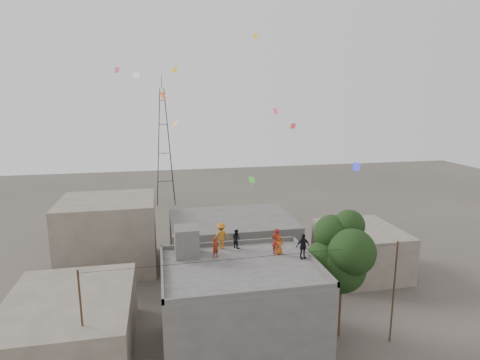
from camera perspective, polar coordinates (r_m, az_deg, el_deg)
The scene contains 18 objects.
ground at distance 29.34m, azimuth 0.01°, elevation -23.16°, with size 140.00×140.00×0.00m, color #433D37.
main_building at distance 27.70m, azimuth 0.01°, elevation -17.99°, with size 10.00×8.00×6.10m.
parapet at distance 26.26m, azimuth 0.01°, elevation -11.91°, with size 10.00×8.00×0.30m.
stair_head_box at distance 27.95m, azimuth -7.60°, elevation -8.64°, with size 1.60×1.80×2.00m, color #4E4C49.
neighbor_west at distance 30.18m, azimuth -23.00°, elevation -18.61°, with size 8.00×10.00×4.00m, color #645C4F.
neighbor_north at distance 40.77m, azimuth -1.19°, elevation -8.76°, with size 12.00×9.00×5.00m, color #4E4C49.
neighbor_northwest at distance 42.06m, azimuth -18.14°, elevation -7.27°, with size 9.00×8.00×7.00m, color #645C4F.
neighbor_east at distance 41.15m, azimuth 16.79°, elevation -9.53°, with size 7.00×8.00×4.40m, color #645C4F.
tree at distance 29.09m, azimuth 14.36°, elevation -10.19°, with size 4.90×4.60×9.10m.
utility_line at distance 26.35m, azimuth 1.69°, elevation -17.73°, with size 20.12×0.62×7.40m.
transmission_tower at distance 64.04m, azimuth -10.75°, elevation 4.64°, with size 2.97×2.97×20.01m.
person_red_adult at distance 28.08m, azimuth 5.18°, elevation -8.66°, with size 0.67×0.44×1.84m, color maroon.
person_orange_child at distance 28.12m, azimuth 5.56°, elevation -9.16°, with size 0.67×0.43×1.36m, color #B74C14.
person_dark_child at distance 29.12m, azimuth -0.53°, elevation -8.32°, with size 0.68×0.53×1.39m, color black.
person_dark_adult at distance 27.55m, azimuth 8.93°, elevation -9.30°, with size 1.01×0.42×1.72m, color black.
person_orange_adult at distance 28.96m, azimuth -2.70°, elevation -7.93°, with size 1.22×0.70×1.89m, color #B86815.
person_red_child at distance 27.51m, azimuth -3.50°, elevation -9.54°, with size 0.52×0.34×1.42m, color maroon.
kites at distance 31.04m, azimuth -1.05°, elevation 10.71°, with size 16.10×16.64×12.36m.
Camera 1 is at (-4.81, -23.56, 16.80)m, focal length 30.00 mm.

